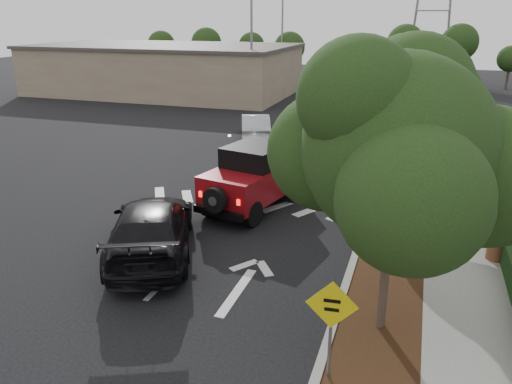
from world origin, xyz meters
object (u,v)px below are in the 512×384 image
at_px(black_suv_oncoming, 151,228).
at_px(silver_suv_ahead, 324,156).
at_px(speed_hump_sign, 331,317).
at_px(red_jeep, 255,176).

bearing_deg(black_suv_oncoming, silver_suv_ahead, -132.33).
distance_m(silver_suv_ahead, speed_hump_sign, 13.72).
distance_m(red_jeep, silver_suv_ahead, 5.34).
bearing_deg(red_jeep, black_suv_oncoming, -97.31).
distance_m(silver_suv_ahead, black_suv_oncoming, 10.16).
height_order(red_jeep, silver_suv_ahead, red_jeep).
relative_size(red_jeep, silver_suv_ahead, 0.94).
distance_m(red_jeep, speed_hump_sign, 9.35).
xyz_separation_m(red_jeep, speed_hump_sign, (4.25, -8.32, 0.26)).
height_order(silver_suv_ahead, speed_hump_sign, speed_hump_sign).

